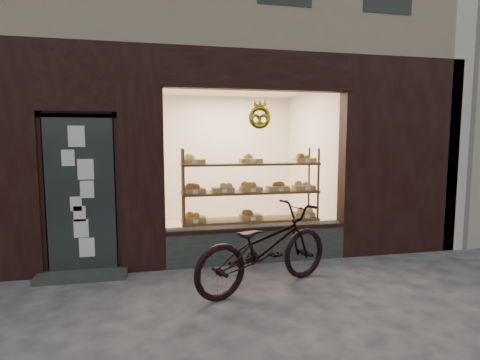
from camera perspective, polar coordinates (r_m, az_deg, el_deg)
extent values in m
plane|color=#35333C|center=(3.81, 4.17, -22.54)|extent=(90.00, 90.00, 0.00)
cube|color=#252B29|center=(5.73, 2.61, -9.63)|extent=(2.70, 0.25, 0.55)
cube|color=#252C2B|center=(5.43, -23.07, -2.09)|extent=(0.90, 0.04, 2.15)
cube|color=#252B29|center=(5.52, -22.93, -13.29)|extent=(1.15, 0.35, 0.08)
torus|color=yellow|center=(5.43, 2.99, 9.50)|extent=(0.33, 0.07, 0.33)
cube|color=brown|center=(6.19, 1.60, -10.59)|extent=(2.20, 0.45, 0.04)
cube|color=brown|center=(6.07, 1.62, -6.07)|extent=(2.20, 0.45, 0.03)
cube|color=brown|center=(5.99, 1.63, -1.85)|extent=(2.20, 0.45, 0.04)
cube|color=brown|center=(5.94, 1.64, 2.45)|extent=(2.20, 0.45, 0.04)
cylinder|color=brown|center=(5.66, -8.52, -3.91)|extent=(0.04, 0.04, 1.70)
cylinder|color=brown|center=(6.17, 11.78, -3.15)|extent=(0.04, 0.04, 1.70)
cylinder|color=brown|center=(6.05, -8.74, -3.28)|extent=(0.04, 0.04, 1.70)
cylinder|color=brown|center=(6.52, 10.41, -2.63)|extent=(0.04, 0.04, 1.70)
cube|color=tan|center=(5.91, -6.94, -5.91)|extent=(0.34, 0.24, 0.07)
sphere|color=#C4752D|center=(5.90, -6.95, -5.10)|extent=(0.11, 0.11, 0.11)
cube|color=white|center=(5.73, -6.78, -6.28)|extent=(0.07, 0.01, 0.05)
cube|color=tan|center=(6.05, 1.62, -5.58)|extent=(0.34, 0.24, 0.07)
sphere|color=brown|center=(6.04, 1.62, -4.79)|extent=(0.11, 0.11, 0.11)
cube|color=white|center=(5.88, 2.04, -5.93)|extent=(0.07, 0.01, 0.05)
cube|color=tan|center=(6.32, 9.61, -5.16)|extent=(0.34, 0.24, 0.07)
sphere|color=#DBB368|center=(6.31, 9.62, -4.41)|extent=(0.11, 0.11, 0.11)
cube|color=white|center=(6.15, 10.24, -5.48)|extent=(0.08, 0.01, 0.05)
cube|color=tan|center=(5.84, -7.00, -1.58)|extent=(0.34, 0.24, 0.07)
sphere|color=brown|center=(5.83, -7.01, -0.75)|extent=(0.11, 0.11, 0.11)
cube|color=white|center=(5.65, -6.83, -1.83)|extent=(0.07, 0.01, 0.06)
cube|color=tan|center=(5.89, -2.63, -1.47)|extent=(0.34, 0.24, 0.07)
sphere|color=#DBB368|center=(5.88, -2.63, -0.65)|extent=(0.11, 0.11, 0.11)
cube|color=white|center=(5.71, -2.33, -1.71)|extent=(0.07, 0.01, 0.06)
cube|color=tan|center=(5.98, 1.63, -1.35)|extent=(0.34, 0.24, 0.07)
sphere|color=#C4752D|center=(5.97, 1.63, -0.54)|extent=(0.11, 0.11, 0.11)
cube|color=white|center=(5.80, 2.06, -1.58)|extent=(0.07, 0.01, 0.06)
cube|color=tan|center=(6.10, 5.74, -1.23)|extent=(0.34, 0.24, 0.07)
sphere|color=brown|center=(6.09, 5.75, -0.44)|extent=(0.11, 0.11, 0.11)
cube|color=white|center=(5.93, 6.29, -1.46)|extent=(0.07, 0.01, 0.06)
cube|color=tan|center=(6.25, 9.68, -1.11)|extent=(0.34, 0.24, 0.07)
sphere|color=#DBB368|center=(6.24, 9.69, -0.34)|extent=(0.11, 0.11, 0.11)
cube|color=white|center=(6.08, 10.32, -1.33)|extent=(0.08, 0.01, 0.06)
cube|color=tan|center=(5.79, -7.05, 2.84)|extent=(0.34, 0.24, 0.07)
sphere|color=#DBB368|center=(5.79, -7.06, 3.67)|extent=(0.11, 0.11, 0.11)
cube|color=white|center=(5.61, -6.89, 2.73)|extent=(0.07, 0.01, 0.06)
cube|color=tan|center=(5.94, 1.64, 2.96)|extent=(0.34, 0.24, 0.07)
sphere|color=#C4752D|center=(5.93, 1.65, 3.78)|extent=(0.11, 0.11, 0.11)
cube|color=white|center=(5.76, 2.07, 2.86)|extent=(0.07, 0.01, 0.06)
cube|color=tan|center=(6.21, 9.75, 3.01)|extent=(0.34, 0.24, 0.07)
sphere|color=brown|center=(6.21, 9.77, 3.79)|extent=(0.11, 0.11, 0.11)
cube|color=white|center=(6.04, 10.40, 2.91)|extent=(0.08, 0.01, 0.06)
imported|color=black|center=(4.68, 3.80, -10.20)|extent=(2.08, 1.38, 1.03)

